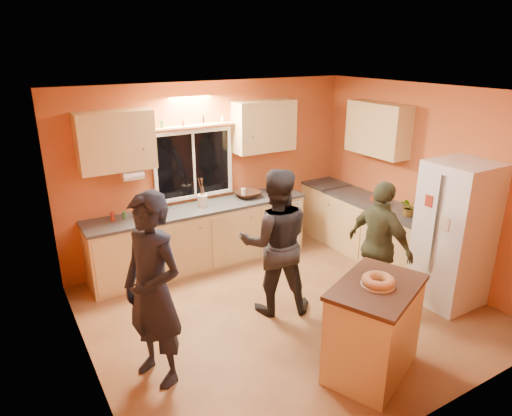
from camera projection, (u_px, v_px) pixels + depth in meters
ground at (287, 311)px, 5.56m from camera, size 4.50×4.50×0.00m
room_shell at (279, 174)px, 5.41m from camera, size 4.54×4.04×2.61m
back_counter at (224, 231)px, 6.79m from camera, size 4.23×0.62×0.90m
right_counter at (377, 232)px, 6.75m from camera, size 0.62×1.84×0.90m
refrigerator at (455, 234)px, 5.52m from camera, size 0.72×0.70×1.80m
island at (373, 328)px, 4.40m from camera, size 1.18×1.02×0.96m
bundt_pastry at (378, 281)px, 4.22m from camera, size 0.31×0.31×0.09m
person_left at (153, 291)px, 4.17m from camera, size 0.68×0.81×1.89m
person_center at (275, 242)px, 5.33m from camera, size 1.07×0.97×1.78m
person_right at (380, 246)px, 5.43m from camera, size 0.45×0.96×1.60m
mixing_bowl at (248, 194)px, 6.86m from camera, size 0.39×0.39×0.09m
utensil_crock at (202, 201)px, 6.45m from camera, size 0.14×0.14×0.17m
potted_plant at (409, 207)px, 6.07m from camera, size 0.27×0.24×0.27m
red_box at (377, 199)px, 6.70m from camera, size 0.19×0.17×0.07m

